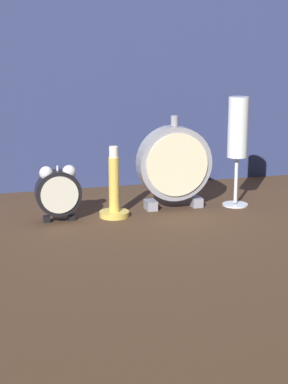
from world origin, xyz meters
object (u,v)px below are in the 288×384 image
object	(u,v)px
mantel_clock_silver	(174,164)
brass_candlestick	(114,194)
champagne_flute	(238,135)
alarm_clock_twin_bell	(58,191)

from	to	relation	value
mantel_clock_silver	brass_candlestick	world-z (taller)	mantel_clock_silver
brass_candlestick	champagne_flute	bearing A→B (deg)	2.91
alarm_clock_twin_bell	champagne_flute	world-z (taller)	champagne_flute
alarm_clock_twin_bell	brass_candlestick	distance (m)	0.10
mantel_clock_silver	champagne_flute	world-z (taller)	champagne_flute
alarm_clock_twin_bell	mantel_clock_silver	xyz separation A→B (m)	(0.23, 0.03, 0.03)
champagne_flute	alarm_clock_twin_bell	bearing A→B (deg)	-177.46
champagne_flute	brass_candlestick	bearing A→B (deg)	-177.09
brass_candlestick	mantel_clock_silver	bearing A→B (deg)	11.96
alarm_clock_twin_bell	brass_candlestick	size ratio (longest dim) A/B	0.78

